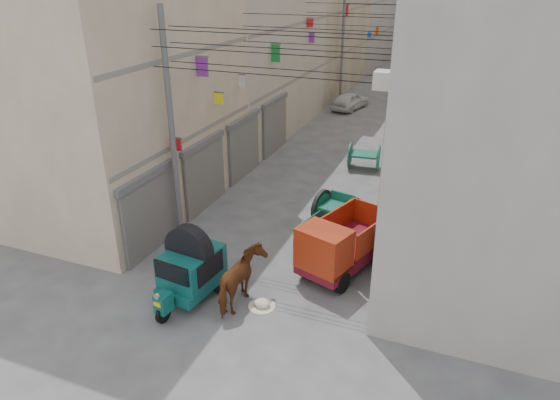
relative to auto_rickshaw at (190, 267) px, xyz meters
The scene contains 17 objects.
ground 3.23m from the auto_rickshaw, 66.46° to the right, with size 140.00×140.00×0.00m, color #444447.
building_row_left 32.51m from the auto_rickshaw, 102.21° to the left, with size 8.00×62.00×14.00m.
building_row_right 33.10m from the auto_rickshaw, 73.62° to the left, with size 8.00×62.00×14.00m.
shutters_left 8.06m from the auto_rickshaw, 109.61° to the left, with size 0.18×14.40×2.88m.
signboards 19.05m from the auto_rickshaw, 86.34° to the left, with size 8.22×40.52×5.67m.
ac_units 9.38m from the auto_rickshaw, 45.05° to the left, with size 0.70×6.55×3.35m.
utility_poles 14.56m from the auto_rickshaw, 85.11° to the left, with size 7.40×22.20×8.00m.
overhead_cables 12.99m from the auto_rickshaw, 84.02° to the left, with size 7.40×22.52×1.12m.
auto_rickshaw is the anchor object (origin of this frame).
tonga_cart 6.51m from the auto_rickshaw, 64.94° to the left, with size 1.81×3.23×1.38m.
mini_truck 4.61m from the auto_rickshaw, 37.27° to the left, with size 2.54×3.76×1.94m.
second_cart 12.57m from the auto_rickshaw, 79.22° to the left, with size 1.57×1.42×1.29m.
feed_sack 2.33m from the auto_rickshaw, ahead, with size 0.49×0.39×0.25m, color beige.
horse 1.57m from the auto_rickshaw, ahead, with size 0.90×1.99×1.68m, color brown.
distant_car_white 23.46m from the auto_rickshaw, 92.84° to the left, with size 1.43×3.55×1.21m, color silver.
distant_car_grey 26.82m from the auto_rickshaw, 85.43° to the left, with size 1.28×3.67×1.21m, color slate.
distant_car_green 37.75m from the auto_rickshaw, 88.83° to the left, with size 1.55×3.82×1.11m, color #1A4B37.
Camera 1 is at (5.75, -7.74, 8.92)m, focal length 32.00 mm.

